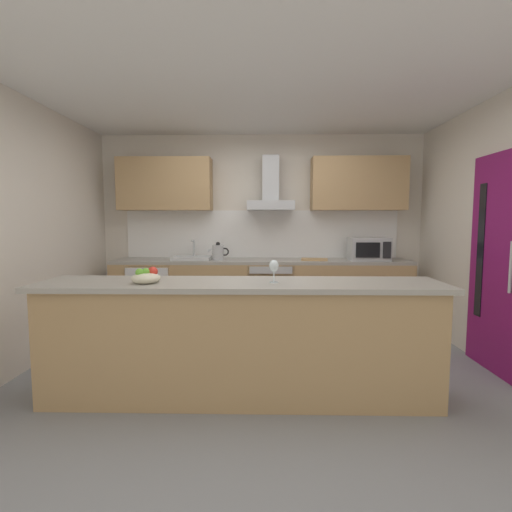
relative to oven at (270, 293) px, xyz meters
name	(u,v)px	position (x,y,z in m)	size (l,w,h in m)	color
ground	(260,370)	(-0.13, -1.53, -0.47)	(5.44, 4.74, 0.02)	gray
ceiling	(260,88)	(-0.13, -1.53, 2.15)	(5.44, 4.74, 0.02)	white
wall_back	(261,229)	(-0.13, 0.41, 0.84)	(5.44, 0.12, 2.60)	silver
wall_left	(17,234)	(-2.41, -1.53, 0.84)	(0.12, 4.74, 2.60)	silver
wall_right	(509,234)	(2.16, -1.53, 0.84)	(0.12, 4.74, 2.60)	silver
backsplash_tile	(261,234)	(-0.13, 0.33, 0.77)	(3.78, 0.02, 0.66)	white
counter_back	(261,293)	(-0.13, 0.03, -0.01)	(3.91, 0.60, 0.90)	tan
counter_island	(240,340)	(-0.27, -2.13, 0.02)	(3.17, 0.64, 0.95)	tan
upper_cabinets	(261,184)	(-0.13, 0.18, 1.45)	(3.86, 0.32, 0.70)	tan
side_door	(496,263)	(2.08, -1.49, 0.57)	(0.08, 0.85, 2.05)	#7A1456
oven	(270,293)	(0.00, 0.00, 0.00)	(0.60, 0.62, 0.80)	slate
refrigerator	(153,295)	(-1.58, 0.00, -0.03)	(0.58, 0.60, 0.85)	white
microwave	(369,249)	(1.29, -0.03, 0.59)	(0.50, 0.38, 0.30)	#B7BABC
sink	(192,258)	(-1.04, 0.01, 0.47)	(0.50, 0.40, 0.26)	silver
kettle	(218,252)	(-0.69, -0.03, 0.55)	(0.29, 0.15, 0.24)	#B7BABC
range_hood	(271,193)	(0.00, 0.13, 1.33)	(0.62, 0.45, 0.72)	#B7BABC
wine_glass	(274,267)	(-0.01, -2.17, 0.61)	(0.08, 0.08, 0.18)	silver
fruit_bowl	(146,277)	(-0.99, -2.20, 0.53)	(0.22, 0.22, 0.13)	beige
chopping_board	(314,259)	(0.58, -0.02, 0.45)	(0.34, 0.22, 0.02)	tan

